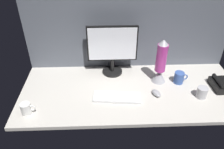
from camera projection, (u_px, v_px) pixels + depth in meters
ground_plane at (131, 90)px, 188.43cm from camera, size 180.00×80.00×3.00cm
cubicle_wall_back at (128, 27)px, 196.34cm from camera, size 180.00×5.00×76.80cm
monitor at (112, 48)px, 193.52cm from camera, size 43.18×18.00×44.74cm
keyboard at (117, 97)px, 176.85cm from camera, size 38.19×16.94×2.00cm
mouse at (156, 93)px, 179.83cm from camera, size 8.84×11.01×3.40cm
mug_steel at (202, 92)px, 176.17cm from camera, size 8.08×8.08×9.03cm
mug_ceramic_blue at (179, 78)px, 191.58cm from camera, size 11.66×8.15×10.01cm
mug_ceramic_white at (26, 109)px, 161.46cm from camera, size 10.62×7.40×8.73cm
lava_lamp at (160, 65)px, 187.01cm from camera, size 12.02×12.02×39.35cm
desk_phone at (222, 85)px, 186.55cm from camera, size 17.70×19.62×8.80cm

